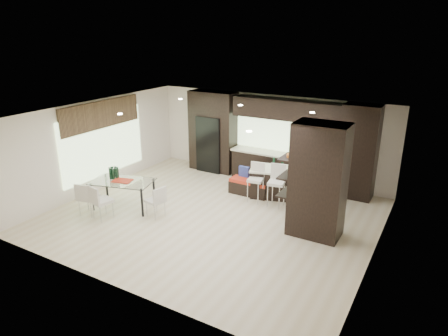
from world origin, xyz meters
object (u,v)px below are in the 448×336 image
Objects in this scene: stool_right at (298,193)px; chair_end at (155,203)px; bench at (250,187)px; chair_near at (102,203)px; stool_mid at (276,190)px; dining_table at (124,194)px; stool_left at (255,187)px; chair_far at (89,200)px; floor_vase at (304,209)px; kitchen_island at (286,183)px.

stool_right reaches higher than chair_end.
chair_near reaches higher than bench.
stool_mid reaches higher than chair_near.
chair_near is (0.00, -0.77, 0.04)m from dining_table.
stool_right is 4.69m from dining_table.
stool_mid is at bearing -8.89° from stool_left.
chair_near is 1.09× the size of chair_end.
dining_table is 1.90× the size of chair_near.
chair_end is at bearing -118.83° from bench.
chair_far reaches higher than chair_end.
stool_left reaches higher than chair_near.
dining_table is 1.10m from chair_end.
floor_vase is at bearing -49.21° from stool_mid.
stool_right is 1.25× the size of chair_far.
floor_vase is at bearing -72.99° from kitchen_island.
floor_vase reaches higher than chair_near.
floor_vase is (1.11, -0.93, 0.07)m from stool_mid.
stool_mid is 0.59× the size of dining_table.
stool_right is at bearing 19.60° from chair_far.
chair_end reaches higher than bench.
dining_table is at bearing -157.55° from kitchen_island.
stool_left is 0.83× the size of floor_vase.
stool_mid reaches higher than chair_end.
dining_table is 1.95× the size of chair_far.
kitchen_island is at bearing 123.62° from floor_vase.
stool_right is at bearing -12.94° from bench.
stool_right is at bearing -44.45° from chair_end.
bench is 1.53× the size of chair_end.
floor_vase reaches higher than stool_right.
bench is at bearing 143.97° from stool_right.
stool_mid is 0.63m from stool_right.
dining_table is (-3.55, -2.88, -0.03)m from kitchen_island.
chair_far reaches higher than bench.
stool_left is 0.95× the size of stool_mid.
stool_left is at bearing 151.64° from floor_vase.
floor_vase is 4.83m from dining_table.
dining_table is 2.07× the size of chair_end.
floor_vase is at bearing -60.28° from chair_end.
stool_right is 5.08m from chair_near.
floor_vase is at bearing -0.64° from dining_table.
chair_near is (-3.55, -3.65, 0.00)m from kitchen_island.
stool_mid is 4.59m from chair_near.
chair_far is at bearing -138.79° from dining_table.
kitchen_island is at bearing 58.81° from chair_near.
stool_left is 0.57m from bench.
stool_left is at bearing -29.42° from chair_end.
kitchen_island is at bearing 29.95° from chair_far.
chair_near is at bearing -105.13° from dining_table.
kitchen_island is 2.46× the size of chair_far.
chair_end is (1.10, 0.77, -0.04)m from chair_near.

